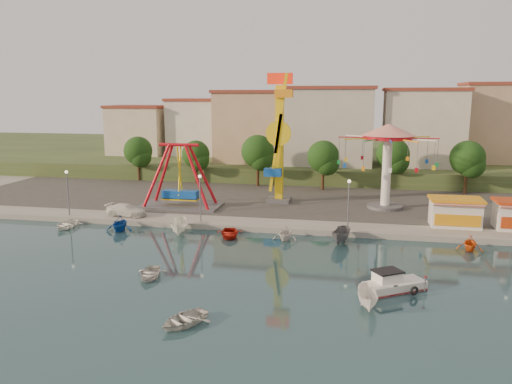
% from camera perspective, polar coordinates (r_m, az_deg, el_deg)
% --- Properties ---
extents(ground, '(200.00, 200.00, 0.00)m').
position_cam_1_polar(ground, '(41.79, -1.09, -9.15)').
color(ground, '#153339').
rests_on(ground, ground).
extents(quay_deck, '(200.00, 100.00, 0.60)m').
position_cam_1_polar(quay_deck, '(101.65, 6.35, 3.03)').
color(quay_deck, '#9E998E').
rests_on(quay_deck, ground).
extents(asphalt_pad, '(90.00, 28.00, 0.01)m').
position_cam_1_polar(asphalt_pad, '(70.20, 4.11, -0.31)').
color(asphalt_pad, '#4C4944').
rests_on(asphalt_pad, quay_deck).
extents(hill_terrace, '(200.00, 60.00, 3.00)m').
position_cam_1_polar(hill_terrace, '(106.43, 6.60, 4.04)').
color(hill_terrace, '#384C26').
rests_on(hill_terrace, ground).
extents(pirate_ship_ride, '(10.00, 5.00, 8.00)m').
position_cam_1_polar(pirate_ship_ride, '(62.45, -8.70, 1.70)').
color(pirate_ship_ride, '#59595E').
rests_on(pirate_ship_ride, quay_deck).
extents(kamikaze_tower, '(3.36, 3.10, 16.50)m').
position_cam_1_polar(kamikaze_tower, '(64.11, 2.72, 5.85)').
color(kamikaze_tower, '#59595E').
rests_on(kamikaze_tower, quay_deck).
extents(wave_swinger, '(11.60, 11.60, 10.40)m').
position_cam_1_polar(wave_swinger, '(62.68, 14.82, 5.00)').
color(wave_swinger, '#59595E').
rests_on(wave_swinger, quay_deck).
extents(booth_left, '(5.40, 3.78, 3.08)m').
position_cam_1_polar(booth_left, '(57.19, 21.81, -2.13)').
color(booth_left, white).
rests_on(booth_left, quay_deck).
extents(lamp_post_0, '(0.14, 0.14, 5.00)m').
position_cam_1_polar(lamp_post_0, '(61.72, -20.69, -0.23)').
color(lamp_post_0, '#59595E').
rests_on(lamp_post_0, quay_deck).
extents(lamp_post_1, '(0.14, 0.14, 5.00)m').
position_cam_1_polar(lamp_post_1, '(55.04, -6.38, -0.88)').
color(lamp_post_1, '#59595E').
rests_on(lamp_post_1, quay_deck).
extents(lamp_post_2, '(0.14, 0.14, 5.00)m').
position_cam_1_polar(lamp_post_2, '(52.55, 10.51, -1.58)').
color(lamp_post_2, '#59595E').
rests_on(lamp_post_2, quay_deck).
extents(tree_0, '(4.60, 4.60, 7.19)m').
position_cam_1_polar(tree_0, '(83.24, -13.33, 4.61)').
color(tree_0, '#382314').
rests_on(tree_0, quay_deck).
extents(tree_1, '(4.35, 4.35, 6.80)m').
position_cam_1_polar(tree_1, '(78.97, -6.90, 4.29)').
color(tree_1, '#382314').
rests_on(tree_1, quay_deck).
extents(tree_2, '(5.02, 5.02, 7.85)m').
position_cam_1_polar(tree_2, '(75.98, 0.20, 4.65)').
color(tree_2, '#382314').
rests_on(tree_2, quay_deck).
extents(tree_3, '(4.68, 4.68, 7.32)m').
position_cam_1_polar(tree_3, '(73.34, 7.70, 4.03)').
color(tree_3, '#382314').
rests_on(tree_3, quay_deck).
extents(tree_4, '(4.86, 4.86, 7.60)m').
position_cam_1_polar(tree_4, '(76.37, 15.37, 4.16)').
color(tree_4, '#382314').
rests_on(tree_4, quay_deck).
extents(tree_5, '(4.83, 4.83, 7.54)m').
position_cam_1_polar(tree_5, '(75.98, 23.01, 3.61)').
color(tree_5, '#382314').
rests_on(tree_5, quay_deck).
extents(building_0, '(9.26, 9.53, 11.87)m').
position_cam_1_polar(building_0, '(94.29, -15.25, 7.36)').
color(building_0, beige).
rests_on(building_0, hill_terrace).
extents(building_1, '(12.33, 9.01, 8.63)m').
position_cam_1_polar(building_1, '(94.75, -7.17, 6.69)').
color(building_1, silver).
rests_on(building_1, hill_terrace).
extents(building_2, '(11.95, 9.28, 11.23)m').
position_cam_1_polar(building_2, '(91.96, 0.79, 7.46)').
color(building_2, tan).
rests_on(building_2, hill_terrace).
extents(building_3, '(12.59, 10.50, 9.20)m').
position_cam_1_polar(building_3, '(87.42, 9.39, 6.45)').
color(building_3, beige).
rests_on(building_3, hill_terrace).
extents(building_4, '(10.75, 9.23, 9.24)m').
position_cam_1_polar(building_4, '(91.40, 17.98, 6.27)').
color(building_4, beige).
rests_on(building_4, hill_terrace).
extents(building_5, '(12.77, 10.96, 11.21)m').
position_cam_1_polar(building_5, '(92.02, 26.44, 6.31)').
color(building_5, tan).
rests_on(building_5, hill_terrace).
extents(cabin_motorboat, '(4.90, 4.02, 1.65)m').
position_cam_1_polar(cabin_motorboat, '(39.38, 15.39, -10.18)').
color(cabin_motorboat, white).
rests_on(cabin_motorboat, ground).
extents(rowboat_a, '(2.88, 3.65, 0.68)m').
position_cam_1_polar(rowboat_a, '(41.44, -12.05, -9.08)').
color(rowboat_a, silver).
rests_on(rowboat_a, ground).
extents(rowboat_b, '(3.97, 4.33, 0.73)m').
position_cam_1_polar(rowboat_b, '(33.15, -8.29, -14.19)').
color(rowboat_b, silver).
rests_on(rowboat_b, ground).
extents(skiff, '(1.59, 3.61, 1.36)m').
position_cam_1_polar(skiff, '(35.91, 12.67, -11.76)').
color(skiff, white).
rests_on(skiff, ground).
extents(van, '(4.97, 2.48, 1.39)m').
position_cam_1_polar(van, '(59.74, -14.60, -2.00)').
color(van, white).
rests_on(van, quay_deck).
extents(moored_boat_0, '(2.90, 3.90, 0.77)m').
position_cam_1_polar(moored_boat_0, '(58.85, -20.88, -3.48)').
color(moored_boat_0, white).
rests_on(moored_boat_0, ground).
extents(moored_boat_1, '(3.20, 3.59, 1.73)m').
position_cam_1_polar(moored_boat_1, '(55.66, -15.32, -3.44)').
color(moored_boat_1, '#1247A0').
rests_on(moored_boat_1, ground).
extents(moored_boat_2, '(2.45, 4.42, 1.62)m').
position_cam_1_polar(moored_boat_2, '(53.04, -8.73, -3.95)').
color(moored_boat_2, white).
rests_on(moored_boat_2, ground).
extents(moored_boat_3, '(3.50, 4.30, 0.78)m').
position_cam_1_polar(moored_boat_3, '(51.61, -3.07, -4.74)').
color(moored_boat_3, '#AD190D').
rests_on(moored_boat_3, ground).
extents(moored_boat_4, '(2.78, 3.14, 1.53)m').
position_cam_1_polar(moored_boat_4, '(50.44, 3.38, -4.67)').
color(moored_boat_4, silver).
rests_on(moored_boat_4, ground).
extents(moored_boat_5, '(2.25, 4.16, 1.52)m').
position_cam_1_polar(moored_boat_5, '(50.03, 9.71, -4.96)').
color(moored_boat_5, '#5E5D62').
rests_on(moored_boat_5, ground).
extents(moored_boat_7, '(2.94, 3.24, 1.48)m').
position_cam_1_polar(moored_boat_7, '(51.23, 23.27, -5.37)').
color(moored_boat_7, orange).
rests_on(moored_boat_7, ground).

